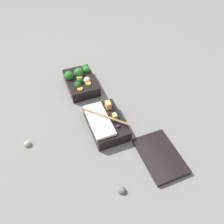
# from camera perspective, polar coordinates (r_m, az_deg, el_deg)

# --- Properties ---
(ground_plane) EXTENTS (3.00, 3.00, 0.00)m
(ground_plane) POSITION_cam_1_polar(r_m,az_deg,el_deg) (0.94, -4.39, 1.89)
(ground_plane) COLOR slate
(bento_tray_vegetable) EXTENTS (0.19, 0.13, 0.08)m
(bento_tray_vegetable) POSITION_cam_1_polar(r_m,az_deg,el_deg) (1.02, -8.24, 8.02)
(bento_tray_vegetable) COLOR black
(bento_tray_vegetable) RESTS_ON ground_plane
(bento_tray_rice) EXTENTS (0.19, 0.14, 0.07)m
(bento_tray_rice) POSITION_cam_1_polar(r_m,az_deg,el_deg) (0.83, -1.81, -2.78)
(bento_tray_rice) COLOR black
(bento_tray_rice) RESTS_ON ground_plane
(bento_lid) EXTENTS (0.19, 0.12, 0.02)m
(bento_lid) POSITION_cam_1_polar(r_m,az_deg,el_deg) (0.79, 12.44, -11.07)
(bento_lid) COLOR black
(bento_lid) RESTS_ON ground_plane
(pebble_0) EXTENTS (0.02, 0.02, 0.02)m
(pebble_0) POSITION_cam_1_polar(r_m,az_deg,el_deg) (0.72, 2.63, -19.81)
(pebble_0) COLOR #595651
(pebble_0) RESTS_ON ground_plane
(pebble_1) EXTENTS (0.02, 0.02, 0.02)m
(pebble_1) POSITION_cam_1_polar(r_m,az_deg,el_deg) (0.86, -21.18, -7.83)
(pebble_1) COLOR gray
(pebble_1) RESTS_ON ground_plane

